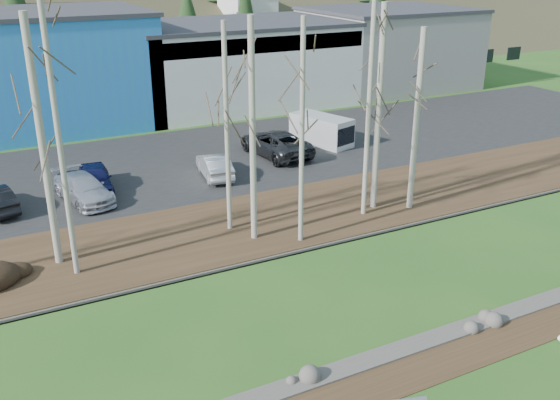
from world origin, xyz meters
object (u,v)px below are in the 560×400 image
car_4 (215,166)px  van_white (323,130)px  car_3 (95,178)px  car_2 (83,189)px  car_5 (275,143)px

car_4 → van_white: bearing=-154.3°
car_3 → car_4: car_3 is taller
car_4 → van_white: (8.91, 2.75, 0.28)m
car_4 → van_white: size_ratio=0.86×
car_2 → car_5: (12.35, 2.40, 0.12)m
car_2 → van_white: size_ratio=1.00×
car_2 → car_4: car_2 is taller
car_2 → car_3: size_ratio=1.14×
car_3 → car_4: bearing=-1.1°
car_2 → car_4: bearing=-8.7°
car_4 → car_2: bearing=11.4°
car_4 → car_5: 5.34m
car_2 → car_4: 7.42m
car_4 → car_5: car_5 is taller
car_3 → van_white: size_ratio=0.88×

